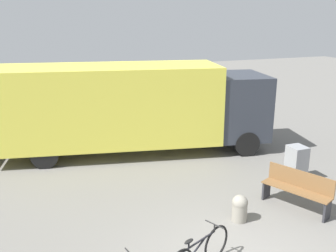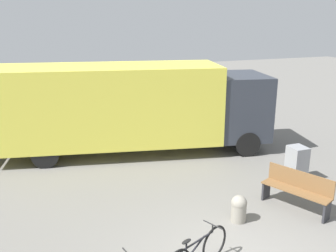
# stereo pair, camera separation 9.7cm
# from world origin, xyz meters

# --- Properties ---
(delivery_truck) EXTENTS (9.47, 4.12, 3.00)m
(delivery_truck) POSITION_xyz_m (-0.05, 6.97, 1.66)
(delivery_truck) COLOR #EAE04C
(delivery_truck) RESTS_ON ground
(park_bench) EXTENTS (1.05, 1.70, 0.95)m
(park_bench) POSITION_xyz_m (2.65, 1.63, 0.52)
(park_bench) COLOR brown
(park_bench) RESTS_ON ground
(bollard_near_bench) EXTENTS (0.37, 0.37, 0.64)m
(bollard_near_bench) POSITION_xyz_m (1.01, 1.60, 0.34)
(bollard_near_bench) COLOR gray
(bollard_near_bench) RESTS_ON ground
(utility_box) EXTENTS (0.46, 0.52, 1.01)m
(utility_box) POSITION_xyz_m (3.73, 2.99, 0.51)
(utility_box) COLOR gray
(utility_box) RESTS_ON ground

